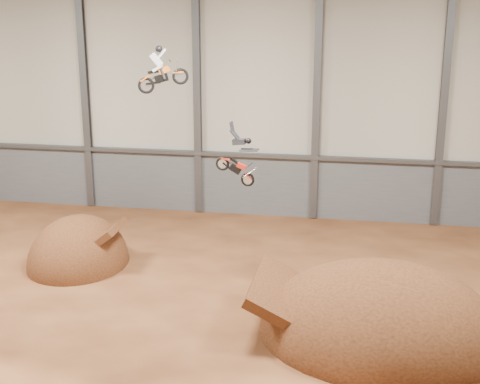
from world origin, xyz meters
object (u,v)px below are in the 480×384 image
at_px(fmx_rider_b, 232,153).
at_px(takeoff_ramp, 79,264).
at_px(landing_ramp, 379,333).
at_px(fmx_rider_a, 165,65).

bearing_deg(fmx_rider_b, takeoff_ramp, 175.04).
relative_size(landing_ramp, fmx_rider_b, 3.78).
distance_m(takeoff_ramp, fmx_rider_a, 10.40).
distance_m(landing_ramp, fmx_rider_a, 13.89).
distance_m(takeoff_ramp, fmx_rider_b, 9.75).
bearing_deg(fmx_rider_a, landing_ramp, -44.89).
bearing_deg(fmx_rider_b, fmx_rider_a, 164.02).
bearing_deg(fmx_rider_a, takeoff_ramp, 158.72).
height_order(takeoff_ramp, fmx_rider_b, fmx_rider_b).
xyz_separation_m(takeoff_ramp, fmx_rider_b, (7.62, -1.27, 5.95)).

